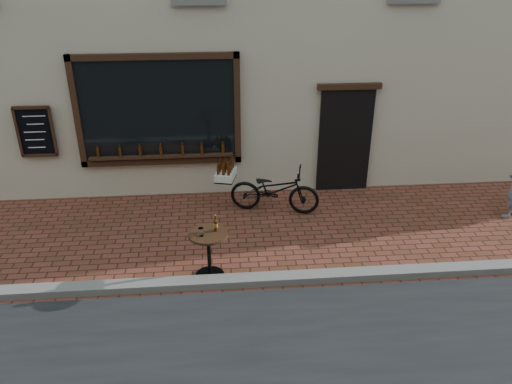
{
  "coord_description": "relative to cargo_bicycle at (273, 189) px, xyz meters",
  "views": [
    {
      "loc": [
        -0.8,
        -6.18,
        4.74
      ],
      "look_at": [
        -0.16,
        1.2,
        1.1
      ],
      "focal_mm": 35.0,
      "sensor_mm": 36.0,
      "label": 1
    }
  ],
  "objects": [
    {
      "name": "bistro_table",
      "position": [
        -1.25,
        -2.11,
        0.1
      ],
      "size": [
        0.62,
        0.62,
        1.06
      ],
      "color": "black",
      "rests_on": "ground"
    },
    {
      "name": "kerb",
      "position": [
        -0.29,
        -2.37,
        -0.41
      ],
      "size": [
        90.0,
        0.25,
        0.12
      ],
      "primitive_type": "cube",
      "color": "slate",
      "rests_on": "ground"
    },
    {
      "name": "ground",
      "position": [
        -0.29,
        -2.57,
        -0.47
      ],
      "size": [
        90.0,
        90.0,
        0.0
      ],
      "primitive_type": "plane",
      "color": "#572C1C",
      "rests_on": "ground"
    },
    {
      "name": "cargo_bicycle",
      "position": [
        0.0,
        0.0,
        0.0
      ],
      "size": [
        2.11,
        1.05,
        0.99
      ],
      "rotation": [
        0.0,
        0.0,
        1.32
      ],
      "color": "black",
      "rests_on": "ground"
    }
  ]
}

